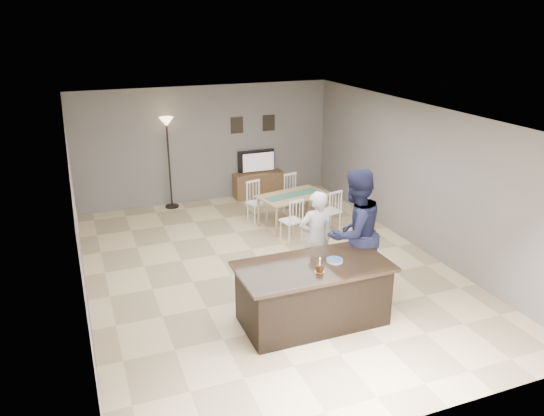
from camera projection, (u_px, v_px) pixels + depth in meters
name	position (u px, v px, depth m)	size (l,w,h in m)	color
floor	(268.00, 269.00, 9.26)	(8.00, 8.00, 0.00)	tan
room_shell	(267.00, 177.00, 8.68)	(8.00, 8.00, 8.00)	slate
kitchen_island	(313.00, 293.00, 7.53)	(2.15, 1.10, 0.90)	black
tv_console	(259.00, 185.00, 12.86)	(1.20, 0.40, 0.60)	brown
television	(257.00, 162.00, 12.73)	(0.91, 0.12, 0.53)	black
tv_screen_glow	(258.00, 162.00, 12.66)	(0.78, 0.78, 0.00)	orange
picture_frames	(253.00, 124.00, 12.53)	(1.10, 0.02, 0.38)	black
doorway	(87.00, 298.00, 5.79)	(0.00, 2.10, 2.65)	black
woman	(316.00, 238.00, 8.52)	(0.58, 0.38, 1.59)	#BCBBC0
man	(354.00, 233.00, 8.14)	(0.99, 0.77, 2.04)	#181A35
birthday_cake	(320.00, 268.00, 7.16)	(0.14, 0.14, 0.21)	gold
plate_stack	(335.00, 260.00, 7.47)	(0.24, 0.24, 0.04)	white
dining_table	(293.00, 200.00, 11.03)	(1.67, 1.86, 0.87)	#A48259
floor_lamp	(167.00, 138.00, 11.71)	(0.31, 0.31, 2.08)	black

